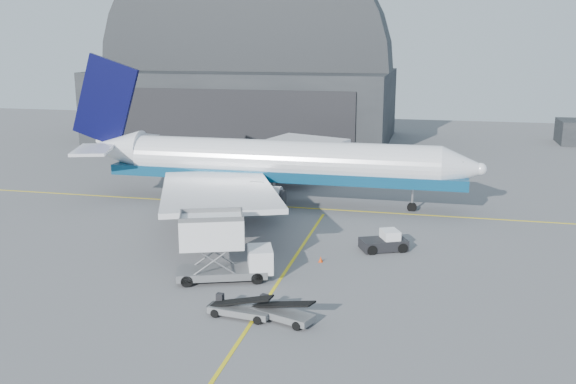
% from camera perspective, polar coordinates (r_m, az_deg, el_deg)
% --- Properties ---
extents(ground, '(200.00, 200.00, 0.00)m').
position_cam_1_polar(ground, '(48.46, -0.54, -7.54)').
color(ground, '#565659').
rests_on(ground, ground).
extents(taxi_lines, '(80.00, 42.12, 0.02)m').
position_cam_1_polar(taxi_lines, '(60.18, 2.30, -3.30)').
color(taxi_lines, yellow).
rests_on(taxi_lines, ground).
extents(hangar, '(50.00, 28.30, 28.00)m').
position_cam_1_polar(hangar, '(113.97, -3.69, 9.51)').
color(hangar, black).
rests_on(hangar, ground).
extents(airliner, '(45.44, 44.07, 15.95)m').
position_cam_1_polar(airliner, '(68.78, -1.89, 2.65)').
color(airliner, white).
rests_on(airliner, ground).
extents(catering_truck, '(7.48, 4.78, 4.83)m').
position_cam_1_polar(catering_truck, '(47.32, -6.02, -5.00)').
color(catering_truck, slate).
rests_on(catering_truck, ground).
extents(pushback_tug, '(4.33, 3.50, 1.76)m').
position_cam_1_polar(pushback_tug, '(54.77, 8.59, -4.45)').
color(pushback_tug, black).
rests_on(pushback_tug, ground).
extents(belt_loader_a, '(4.42, 1.95, 1.66)m').
position_cam_1_polar(belt_loader_a, '(41.84, -4.33, -10.34)').
color(belt_loader_a, slate).
rests_on(belt_loader_a, ground).
extents(belt_loader_b, '(4.52, 2.77, 1.71)m').
position_cam_1_polar(belt_loader_b, '(41.20, -0.59, -10.67)').
color(belt_loader_b, slate).
rests_on(belt_loader_b, ground).
extents(traffic_cone, '(0.33, 0.33, 0.48)m').
position_cam_1_polar(traffic_cone, '(51.49, 2.92, -6.00)').
color(traffic_cone, '#DA3906').
rests_on(traffic_cone, ground).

